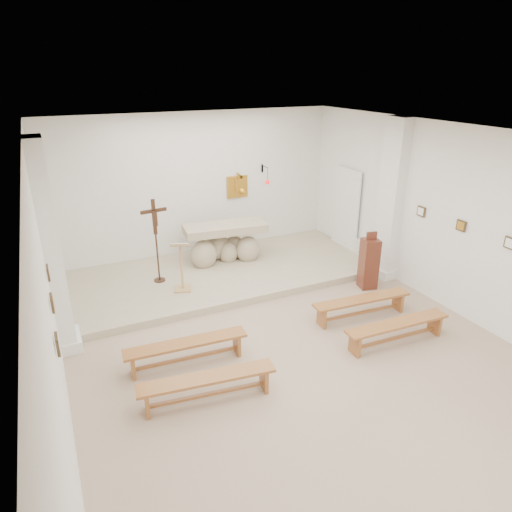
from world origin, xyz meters
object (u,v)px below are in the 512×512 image
lectern (181,266)px  bench_right_second (397,328)px  altar (225,245)px  bench_left_front (186,347)px  bench_right_front (362,303)px  bench_left_second (207,383)px  donation_pedestal (369,263)px  crucifix_stand (156,235)px

lectern → bench_right_second: 4.30m
altar → bench_left_front: altar is taller
bench_right_front → bench_left_second: same height
lectern → bench_left_second: lectern is taller
bench_left_front → donation_pedestal: bearing=17.1°
crucifix_stand → donation_pedestal: 4.52m
bench_left_front → bench_right_second: (3.41, -0.97, 0.00)m
lectern → bench_right_second: lectern is taller
altar → crucifix_stand: (-1.70, -0.47, 0.67)m
donation_pedestal → bench_right_second: donation_pedestal is taller
lectern → crucifix_stand: bearing=136.9°
altar → bench_right_second: bearing=-65.8°
bench_left_second → donation_pedestal: bearing=31.8°
donation_pedestal → bench_left_front: size_ratio=0.64×
bench_right_front → altar: bearing=116.6°
lectern → crucifix_stand: (-0.32, 0.64, 0.51)m
bench_left_front → bench_right_second: 3.55m
bench_right_front → bench_right_second: size_ratio=1.00×
altar → lectern: (-1.38, -1.11, 0.16)m
altar → bench_left_front: size_ratio=1.00×
bench_right_second → donation_pedestal: bearing=67.1°
lectern → bench_right_front: (2.78, -2.29, -0.38)m
altar → bench_left_second: bearing=-108.3°
lectern → crucifix_stand: crucifix_stand is taller
crucifix_stand → bench_right_second: (3.10, -3.90, -0.89)m
crucifix_stand → altar: bearing=8.1°
donation_pedestal → bench_right_second: 2.20m
donation_pedestal → altar: bearing=147.9°
donation_pedestal → bench_right_front: donation_pedestal is taller
altar → crucifix_stand: size_ratio=1.09×
lectern → donation_pedestal: donation_pedestal is taller
donation_pedestal → bench_left_second: size_ratio=0.64×
crucifix_stand → bench_left_second: crucifix_stand is taller
donation_pedestal → bench_left_front: (-4.35, -1.01, -0.25)m
lectern → bench_left_second: 3.34m
crucifix_stand → lectern: bearing=-70.6°
bench_left_second → bench_right_front: bearing=23.2°
bench_right_second → altar: bearing=110.3°
bench_right_front → bench_right_second: same height
altar → bench_right_front: size_ratio=1.00×
lectern → crucifix_stand: size_ratio=0.60×
crucifix_stand → bench_right_front: crucifix_stand is taller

